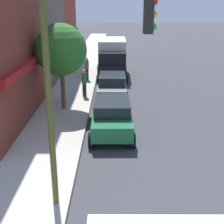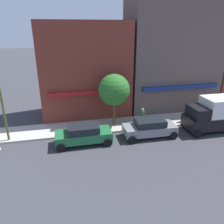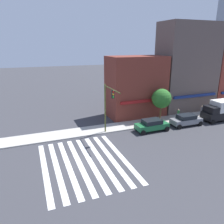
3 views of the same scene
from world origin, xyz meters
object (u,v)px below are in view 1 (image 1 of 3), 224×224
Objects in this scene: traffic_signal at (89,66)px; street_tree at (61,50)px; box_truck_black at (112,57)px; sedan_grey at (112,86)px; pedestrian_grey_coat at (87,68)px; sedan_green at (112,115)px; pedestrian_green_top at (84,82)px.

traffic_signal reaches higher than street_tree.
traffic_signal is 1.03× the size of box_truck_black.
pedestrian_grey_coat is (4.58, 2.00, 0.23)m from sedan_grey.
pedestrian_grey_coat is at bearing 137.23° from box_truck_black.
sedan_green is 5.87m from pedestrian_green_top.
street_tree is at bearing 41.32° from sedan_green.
box_truck_black reaches higher than sedan_green.
pedestrian_grey_coat is at bearing 10.72° from sedan_green.
box_truck_black is 3.52× the size of pedestrian_grey_coat.
sedan_grey is at bearing -109.74° from pedestrian_green_top.
pedestrian_grey_coat is at bearing -6.47° from street_tree.
street_tree reaches higher than sedan_green.
sedan_grey is (11.52, -0.60, -3.52)m from traffic_signal.
street_tree is at bearing 132.15° from sedan_grey.
sedan_grey is at bearing -36.73° from pedestrian_grey_coat.
sedan_green is 5.58m from sedan_grey.
pedestrian_green_top is 4.58m from pedestrian_grey_coat.
sedan_grey is 0.71× the size of box_truck_black.
pedestrian_green_top reaches higher than sedan_grey.
pedestrian_grey_coat is (10.16, 2.00, 0.23)m from sedan_green.
pedestrian_green_top is (0.00, 1.81, 0.23)m from sedan_grey.
pedestrian_grey_coat is (4.57, 0.19, 0.00)m from pedestrian_green_top.
pedestrian_grey_coat is (16.10, 1.41, -3.29)m from traffic_signal.
traffic_signal is 1.44× the size of sedan_grey.
box_truck_black is at bearing 76.15° from pedestrian_grey_coat.
sedan_green is at bearing -179.29° from box_truck_black.
sedan_green is at bearing -178.95° from sedan_grey.
box_truck_black is at bearing -34.78° from pedestrian_green_top.
traffic_signal is 1.45× the size of sedan_green.
street_tree is at bearing 13.64° from traffic_signal.
sedan_green is 0.71× the size of box_truck_black.
traffic_signal is at bearing -166.36° from street_tree.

